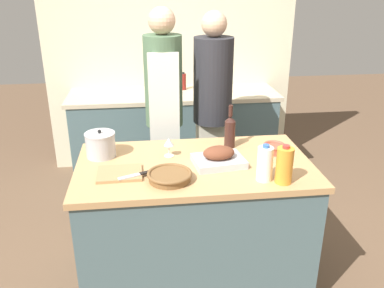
{
  "coord_description": "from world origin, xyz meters",
  "views": [
    {
      "loc": [
        -0.3,
        -2.32,
        1.99
      ],
      "look_at": [
        0.0,
        0.13,
        0.97
      ],
      "focal_mm": 38.0,
      "sensor_mm": 36.0,
      "label": 1
    }
  ],
  "objects": [
    {
      "name": "person_cook_guest",
      "position": [
        0.27,
        0.93,
        0.98
      ],
      "size": [
        0.32,
        0.32,
        1.75
      ],
      "rotation": [
        0.0,
        0.0,
        0.02
      ],
      "color": "beige",
      "rests_on": "ground_plane"
    },
    {
      "name": "condiment_bottle_short",
      "position": [
        0.11,
        1.79,
        0.98
      ],
      "size": [
        0.05,
        0.05,
        0.18
      ],
      "color": "maroon",
      "rests_on": "back_counter"
    },
    {
      "name": "mixing_bowl",
      "position": [
        0.55,
        0.1,
        0.93
      ],
      "size": [
        0.15,
        0.15,
        0.06
      ],
      "color": "#A84C38",
      "rests_on": "kitchen_island"
    },
    {
      "name": "stock_pot",
      "position": [
        -0.59,
        0.18,
        0.97
      ],
      "size": [
        0.2,
        0.2,
        0.19
      ],
      "color": "#B7B7BC",
      "rests_on": "kitchen_island"
    },
    {
      "name": "knife_chef",
      "position": [
        -0.36,
        -0.16,
        0.91
      ],
      "size": [
        0.21,
        0.11,
        0.01
      ],
      "color": "#B7B7BC",
      "rests_on": "cutting_board"
    },
    {
      "name": "ground_plane",
      "position": [
        0.0,
        0.0,
        0.0
      ],
      "size": [
        12.0,
        12.0,
        0.0
      ],
      "primitive_type": "plane",
      "color": "brown"
    },
    {
      "name": "roasting_pan",
      "position": [
        0.15,
        -0.04,
        0.94
      ],
      "size": [
        0.34,
        0.27,
        0.12
      ],
      "color": "#BCBCC1",
      "rests_on": "kitchen_island"
    },
    {
      "name": "person_cook_aproned",
      "position": [
        -0.14,
        0.84,
        1.01
      ],
      "size": [
        0.3,
        0.31,
        1.79
      ],
      "rotation": [
        0.0,
        0.0,
        -0.04
      ],
      "color": "beige",
      "rests_on": "ground_plane"
    },
    {
      "name": "kitchen_island",
      "position": [
        0.0,
        0.0,
        0.45
      ],
      "size": [
        1.49,
        0.84,
        0.89
      ],
      "color": "#4C666B",
      "rests_on": "ground_plane"
    },
    {
      "name": "cutting_board",
      "position": [
        -0.46,
        -0.11,
        0.9
      ],
      "size": [
        0.27,
        0.22,
        0.02
      ],
      "color": "#AD7F51",
      "rests_on": "kitchen_island"
    },
    {
      "name": "wine_glass_left",
      "position": [
        -0.15,
        0.13,
        0.98
      ],
      "size": [
        0.07,
        0.07,
        0.13
      ],
      "color": "silver",
      "rests_on": "kitchen_island"
    },
    {
      "name": "wicker_basket",
      "position": [
        -0.17,
        -0.22,
        0.92
      ],
      "size": [
        0.26,
        0.26,
        0.05
      ],
      "color": "brown",
      "rests_on": "kitchen_island"
    },
    {
      "name": "juice_jug",
      "position": [
        0.47,
        -0.32,
        1.0
      ],
      "size": [
        0.1,
        0.1,
        0.23
      ],
      "color": "orange",
      "rests_on": "kitchen_island"
    },
    {
      "name": "milk_jug",
      "position": [
        0.37,
        -0.27,
        0.99
      ],
      "size": [
        0.09,
        0.09,
        0.22
      ],
      "color": "white",
      "rests_on": "kitchen_island"
    },
    {
      "name": "condiment_bottle_extra",
      "position": [
        -0.13,
        1.75,
        1.0
      ],
      "size": [
        0.06,
        0.06,
        0.22
      ],
      "color": "#332D28",
      "rests_on": "back_counter"
    },
    {
      "name": "back_counter",
      "position": [
        0.0,
        1.66,
        0.45
      ],
      "size": [
        2.11,
        0.6,
        0.9
      ],
      "color": "#4C666B",
      "rests_on": "ground_plane"
    },
    {
      "name": "back_wall",
      "position": [
        0.0,
        2.01,
        1.27
      ],
      "size": [
        2.61,
        0.1,
        2.55
      ],
      "color": "beige",
      "rests_on": "ground_plane"
    },
    {
      "name": "wine_bottle_green",
      "position": [
        0.28,
        0.24,
        1.01
      ],
      "size": [
        0.07,
        0.07,
        0.3
      ],
      "color": "#381E19",
      "rests_on": "kitchen_island"
    },
    {
      "name": "condiment_bottle_tall",
      "position": [
        -0.07,
        1.8,
        0.99
      ],
      "size": [
        0.06,
        0.06,
        0.2
      ],
      "color": "#332D28",
      "rests_on": "back_counter"
    }
  ]
}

